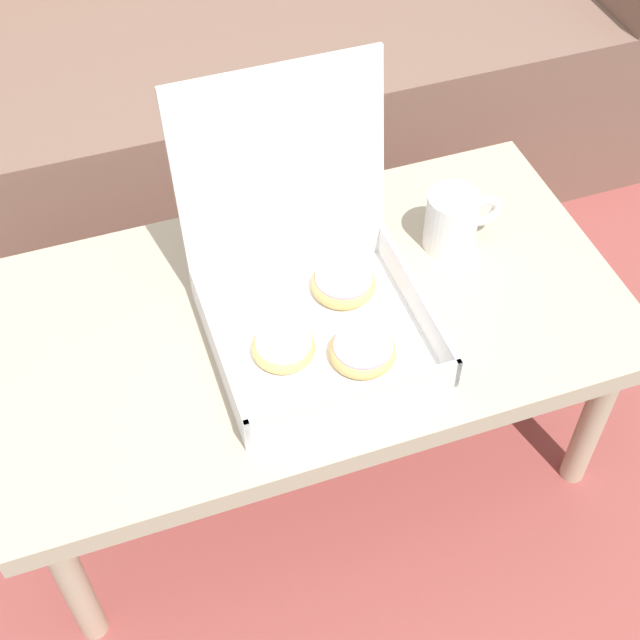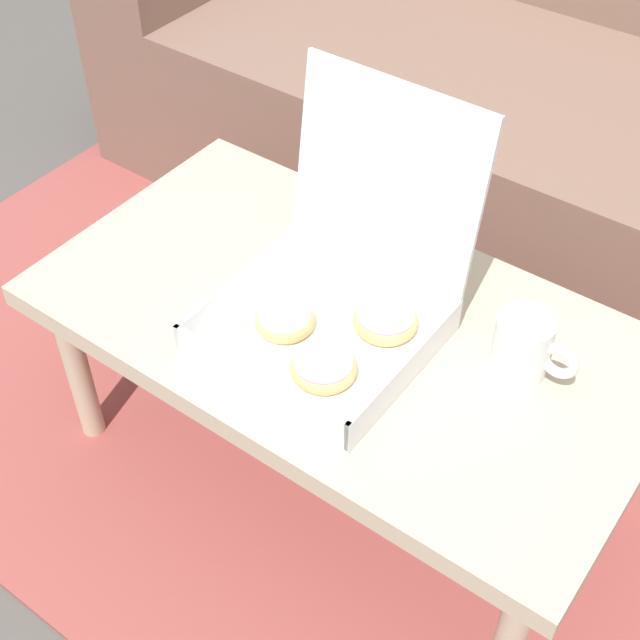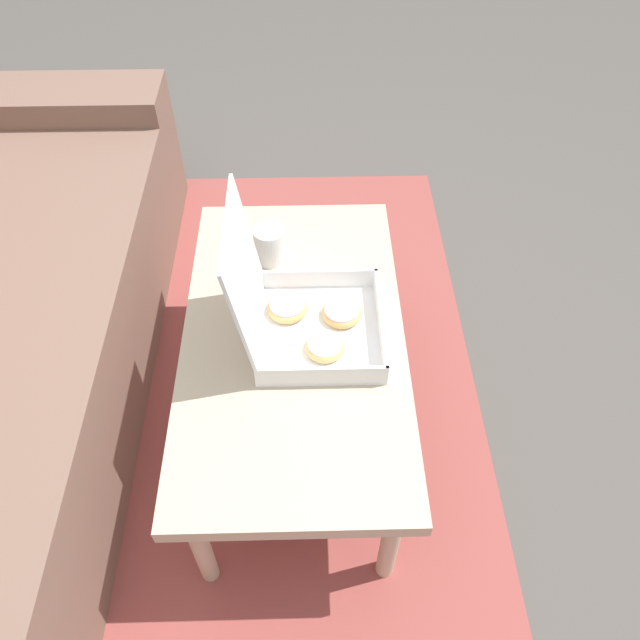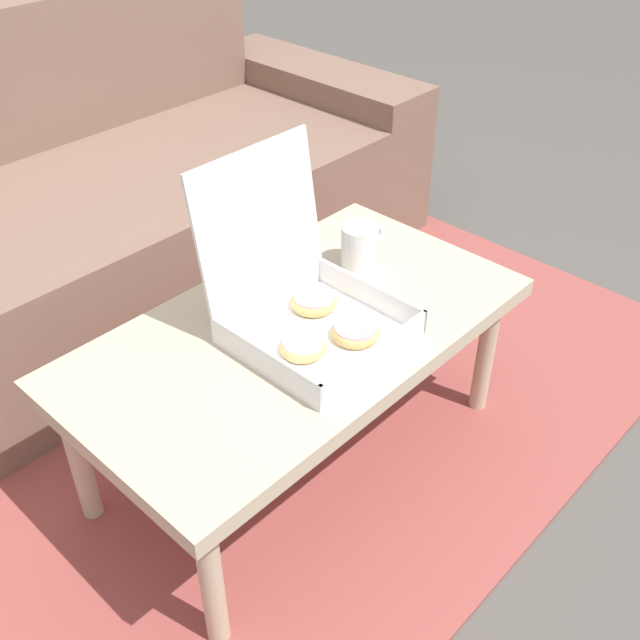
% 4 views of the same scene
% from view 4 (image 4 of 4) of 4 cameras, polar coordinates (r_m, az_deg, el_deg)
% --- Properties ---
extents(ground_plane, '(12.00, 12.00, 0.00)m').
position_cam_4_polar(ground_plane, '(1.92, -3.79, -8.76)').
color(ground_plane, '#514C47').
extents(area_rug, '(2.37, 1.91, 0.01)m').
position_cam_4_polar(area_rug, '(2.09, -9.50, -4.55)').
color(area_rug, '#994742').
rests_on(area_rug, ground_plane).
extents(couch, '(2.25, 0.88, 0.85)m').
position_cam_4_polar(couch, '(2.32, -18.61, 6.89)').
color(couch, '#7A5B4C').
rests_on(couch, ground_plane).
extents(coffee_table, '(1.01, 0.55, 0.40)m').
position_cam_4_polar(coffee_table, '(1.62, -1.73, -1.67)').
color(coffee_table, '#C6B293').
rests_on(coffee_table, ground_plane).
extents(pastry_box, '(0.32, 0.36, 0.37)m').
position_cam_4_polar(pastry_box, '(1.55, -1.02, 1.32)').
color(pastry_box, white).
rests_on(pastry_box, coffee_table).
extents(coffee_mug, '(0.13, 0.09, 0.10)m').
position_cam_4_polar(coffee_mug, '(1.77, 3.10, 5.70)').
color(coffee_mug, white).
rests_on(coffee_mug, coffee_table).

